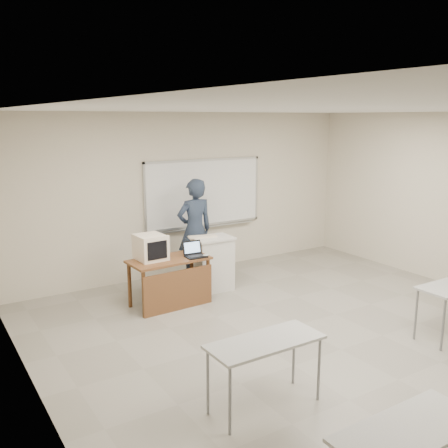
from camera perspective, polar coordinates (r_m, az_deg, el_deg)
floor at (r=6.73m, az=13.23°, el=-13.84°), size 7.00×8.00×0.01m
whiteboard at (r=9.51m, az=-2.28°, el=3.47°), size 2.48×0.10×1.31m
student_desks at (r=5.69m, az=23.49°, el=-12.05°), size 4.40×2.20×0.73m
instructor_desk at (r=7.80m, az=-5.93°, el=-5.82°), size 1.25×0.62×0.75m
podium at (r=8.52m, az=-1.29°, el=-4.53°), size 0.66×0.49×0.93m
crt_monitor at (r=7.78m, az=-8.42°, el=-2.64°), size 0.43×0.48×0.41m
laptop at (r=7.90m, az=-3.41°, el=-3.33°), size 0.32×0.29×0.23m
mouse at (r=7.89m, az=-2.09°, el=-3.59°), size 0.12×0.10×0.04m
keyboard at (r=8.39m, az=-2.47°, el=-1.45°), size 0.51×0.27×0.03m
presenter at (r=8.94m, az=-3.36°, el=-0.70°), size 0.69×0.47×1.85m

